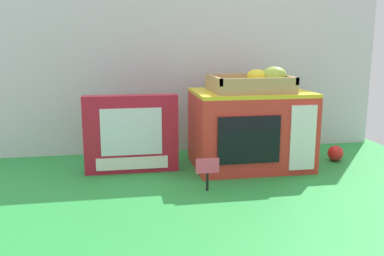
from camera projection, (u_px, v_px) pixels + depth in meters
The scene contains 7 objects.
ground_plane at pixel (196, 168), 1.47m from camera, with size 1.70×1.70×0.00m, color green.
display_back_panel at pixel (184, 56), 1.65m from camera, with size 1.61×0.03×0.77m, color silver.
toy_microwave at pixel (250, 129), 1.48m from camera, with size 0.40×0.29×0.27m.
food_groups_crate at pixel (252, 84), 1.44m from camera, with size 0.27×0.22×0.08m.
cookie_set_box at pixel (131, 134), 1.41m from camera, with size 0.31×0.05×0.26m.
price_sign at pixel (207, 169), 1.23m from camera, with size 0.07×0.01×0.10m.
loose_toy_apple at pixel (335, 153), 1.56m from camera, with size 0.06×0.06×0.06m, color red.
Camera 1 is at (-0.26, -1.39, 0.44)m, focal length 39.09 mm.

